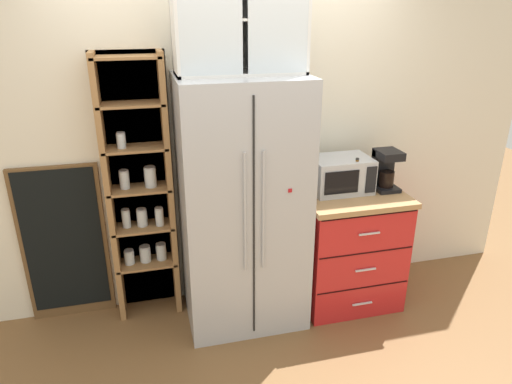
% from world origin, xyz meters
% --- Properties ---
extents(ground_plane, '(10.64, 10.64, 0.00)m').
position_xyz_m(ground_plane, '(0.00, 0.00, 0.00)').
color(ground_plane, brown).
extents(wall_back_cream, '(4.94, 0.10, 2.55)m').
position_xyz_m(wall_back_cream, '(0.00, 0.40, 1.27)').
color(wall_back_cream, silver).
rests_on(wall_back_cream, ground).
extents(refrigerator, '(0.86, 0.69, 1.82)m').
position_xyz_m(refrigerator, '(0.00, 0.02, 0.91)').
color(refrigerator, '#B7BABF').
rests_on(refrigerator, ground).
extents(pantry_shelf_column, '(0.50, 0.26, 1.96)m').
position_xyz_m(pantry_shelf_column, '(-0.70, 0.30, 0.98)').
color(pantry_shelf_column, brown).
rests_on(pantry_shelf_column, ground).
extents(counter_cabinet, '(0.78, 0.68, 0.92)m').
position_xyz_m(counter_cabinet, '(0.84, 0.03, 0.46)').
color(counter_cabinet, red).
rests_on(counter_cabinet, ground).
extents(microwave, '(0.44, 0.33, 0.26)m').
position_xyz_m(microwave, '(0.77, 0.08, 1.05)').
color(microwave, '#B7BABF').
rests_on(microwave, counter_cabinet).
extents(coffee_maker, '(0.17, 0.20, 0.31)m').
position_xyz_m(coffee_maker, '(1.11, 0.03, 1.08)').
color(coffee_maker, black).
rests_on(coffee_maker, counter_cabinet).
extents(mug_charcoal, '(0.11, 0.07, 0.09)m').
position_xyz_m(mug_charcoal, '(0.84, 0.07, 0.97)').
color(mug_charcoal, '#2D2D33').
rests_on(mug_charcoal, counter_cabinet).
extents(bottle_amber, '(0.06, 0.06, 0.29)m').
position_xyz_m(bottle_amber, '(0.84, -0.03, 1.05)').
color(bottle_amber, brown).
rests_on(bottle_amber, counter_cabinet).
extents(upper_cabinet, '(0.82, 0.32, 0.66)m').
position_xyz_m(upper_cabinet, '(0.00, 0.06, 2.15)').
color(upper_cabinet, silver).
rests_on(upper_cabinet, refrigerator).
extents(chalkboard_menu, '(0.60, 0.04, 1.21)m').
position_xyz_m(chalkboard_menu, '(-1.27, 0.33, 0.61)').
color(chalkboard_menu, brown).
rests_on(chalkboard_menu, ground).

